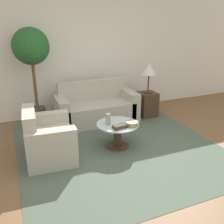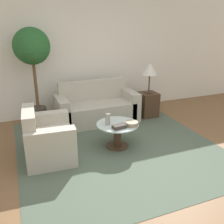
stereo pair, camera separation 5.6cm
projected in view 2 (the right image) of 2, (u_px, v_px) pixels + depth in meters
name	position (u px, v px, depth m)	size (l,w,h in m)	color
ground_plane	(134.00, 170.00, 3.64)	(14.00, 14.00, 0.00)	brown
wall_back	(81.00, 57.00, 5.58)	(10.00, 0.06, 2.60)	white
rug	(117.00, 146.00, 4.33)	(3.29, 3.40, 0.01)	#4C5B4C
sofa_main	(96.00, 108.00, 5.36)	(1.70, 0.78, 0.85)	#B2AD9E
armchair	(46.00, 141.00, 3.90)	(0.78, 0.98, 0.82)	#B2AD9E
coffee_table	(117.00, 132.00, 4.24)	(0.71, 0.71, 0.42)	#422D1E
side_table	(148.00, 104.00, 5.64)	(0.38, 0.38, 0.55)	#422D1E
table_lamp	(150.00, 70.00, 5.36)	(0.33, 0.33, 0.66)	#422D1E
potted_plant	(32.00, 54.00, 4.76)	(0.70, 0.70, 1.95)	#3D3833
vase	(108.00, 119.00, 4.12)	(0.08, 0.08, 0.20)	#9E998E
bowl	(132.00, 124.00, 4.10)	(0.21, 0.21, 0.07)	gray
book_stack	(119.00, 127.00, 4.00)	(0.24, 0.16, 0.06)	#38332D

